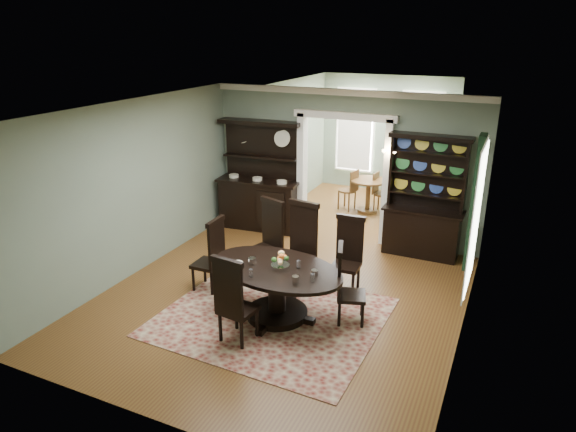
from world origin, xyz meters
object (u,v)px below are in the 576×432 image
at_px(dining_table, 277,282).
at_px(sideboard, 260,191).
at_px(welsh_dresser, 424,213).
at_px(parlor_table, 368,191).

distance_m(dining_table, sideboard, 3.76).
xyz_separation_m(sideboard, welsh_dresser, (3.46, 0.02, 0.03)).
relative_size(dining_table, sideboard, 0.97).
height_order(welsh_dresser, parlor_table, welsh_dresser).
bearing_deg(welsh_dresser, sideboard, -178.93).
bearing_deg(sideboard, welsh_dresser, -4.80).
relative_size(sideboard, parlor_table, 2.72).
height_order(sideboard, parlor_table, sideboard).
height_order(dining_table, parlor_table, dining_table).
xyz_separation_m(dining_table, welsh_dresser, (1.51, 3.22, 0.26)).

